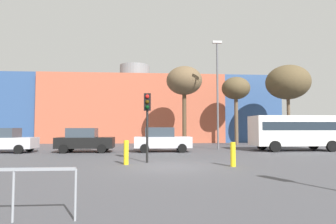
% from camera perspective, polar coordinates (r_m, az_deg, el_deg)
% --- Properties ---
extents(ground_plane, '(200.00, 200.00, 0.00)m').
position_cam_1_polar(ground_plane, '(13.20, 0.54, -11.07)').
color(ground_plane, '#47474C').
extents(building_backdrop, '(36.29, 10.42, 10.19)m').
position_cam_1_polar(building_backdrop, '(37.65, -6.86, 0.40)').
color(building_backdrop, '#B2563D').
rests_on(building_backdrop, ground_plane).
extents(parked_car_0, '(4.10, 2.01, 1.78)m').
position_cam_1_polar(parked_car_0, '(23.37, -30.39, -5.03)').
color(parked_car_0, silver).
rests_on(parked_car_0, ground_plane).
extents(parked_car_1, '(4.10, 2.01, 1.78)m').
position_cam_1_polar(parked_car_1, '(21.50, -16.67, -5.54)').
color(parked_car_1, black).
rests_on(parked_car_1, ground_plane).
extents(parked_car_2, '(4.21, 2.07, 1.83)m').
position_cam_1_polar(parked_car_2, '(21.03, -1.25, -5.66)').
color(parked_car_2, silver).
rests_on(parked_car_2, ground_plane).
extents(white_bus, '(6.80, 2.62, 2.72)m').
position_cam_1_polar(white_bus, '(24.12, 24.53, -3.36)').
color(white_bus, white).
rests_on(white_bus, ground_plane).
extents(traffic_light_island, '(0.36, 0.36, 3.59)m').
position_cam_1_polar(traffic_light_island, '(14.56, -4.25, 0.11)').
color(traffic_light_island, black).
rests_on(traffic_light_island, ground_plane).
extents(bare_tree_0, '(3.53, 3.53, 7.88)m').
position_cam_1_polar(bare_tree_0, '(27.85, 3.34, 6.25)').
color(bare_tree_0, brown).
rests_on(bare_tree_0, ground_plane).
extents(bare_tree_1, '(2.98, 2.98, 7.19)m').
position_cam_1_polar(bare_tree_1, '(30.60, 13.70, 4.52)').
color(bare_tree_1, brown).
rests_on(bare_tree_1, ground_plane).
extents(bare_tree_2, '(4.46, 4.46, 8.30)m').
position_cam_1_polar(bare_tree_2, '(31.65, 23.28, 5.55)').
color(bare_tree_2, brown).
rests_on(bare_tree_2, ground_plane).
extents(bollard_yellow_0, '(0.24, 0.24, 1.13)m').
position_cam_1_polar(bollard_yellow_0, '(13.43, 13.14, -8.42)').
color(bollard_yellow_0, yellow).
rests_on(bollard_yellow_0, ground_plane).
extents(bollard_yellow_1, '(0.24, 0.24, 1.18)m').
position_cam_1_polar(bollard_yellow_1, '(13.92, -8.56, -8.18)').
color(bollard_yellow_1, yellow).
rests_on(bollard_yellow_1, ground_plane).
extents(street_lamp, '(0.80, 0.24, 9.15)m').
position_cam_1_polar(street_lamp, '(23.85, 10.09, 4.81)').
color(street_lamp, '#59595E').
rests_on(street_lamp, ground_plane).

